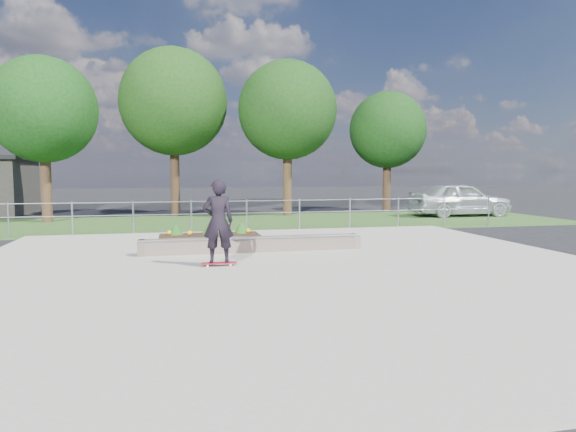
% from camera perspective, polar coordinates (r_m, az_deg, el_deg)
% --- Properties ---
extents(ground, '(120.00, 120.00, 0.00)m').
position_cam_1_polar(ground, '(11.65, 0.67, -6.05)').
color(ground, black).
rests_on(ground, ground).
extents(grass_verge, '(30.00, 8.00, 0.02)m').
position_cam_1_polar(grass_verge, '(22.39, -5.87, -0.72)').
color(grass_verge, '#2C4E1F').
rests_on(grass_verge, ground).
extents(concrete_slab, '(15.00, 15.00, 0.06)m').
position_cam_1_polar(concrete_slab, '(11.64, 0.67, -5.90)').
color(concrete_slab, '#9E998C').
rests_on(concrete_slab, ground).
extents(fence, '(20.06, 0.06, 1.20)m').
position_cam_1_polar(fence, '(18.87, -4.62, 0.54)').
color(fence, gray).
rests_on(fence, ground).
extents(tree_far_left, '(4.55, 4.55, 7.15)m').
position_cam_1_polar(tree_far_left, '(24.84, -25.55, 10.58)').
color(tree_far_left, '#382316').
rests_on(tree_far_left, ground).
extents(tree_mid_left, '(5.25, 5.25, 8.25)m').
position_cam_1_polar(tree_mid_left, '(26.34, -12.59, 12.24)').
color(tree_mid_left, black).
rests_on(tree_mid_left, ground).
extents(tree_mid_right, '(4.90, 4.90, 7.70)m').
position_cam_1_polar(tree_mid_right, '(25.92, -0.06, 11.64)').
color(tree_mid_right, '#372416').
rests_on(tree_mid_right, ground).
extents(tree_far_right, '(4.20, 4.20, 6.60)m').
position_cam_1_polar(tree_far_right, '(29.15, 11.01, 9.33)').
color(tree_far_right, black).
rests_on(tree_far_right, ground).
extents(grind_ledge, '(6.00, 0.44, 0.43)m').
position_cam_1_polar(grind_ledge, '(13.91, -3.90, -3.15)').
color(grind_ledge, brown).
rests_on(grind_ledge, concrete_slab).
extents(planter_bed, '(3.00, 1.20, 0.61)m').
position_cam_1_polar(planter_bed, '(15.84, -8.70, -2.27)').
color(planter_bed, black).
rests_on(planter_bed, concrete_slab).
extents(skateboarder, '(0.80, 0.48, 1.99)m').
position_cam_1_polar(skateboarder, '(11.79, -7.76, -0.61)').
color(skateboarder, white).
rests_on(skateboarder, concrete_slab).
extents(parked_car, '(5.00, 2.02, 1.70)m').
position_cam_1_polar(parked_car, '(26.78, 18.51, 1.79)').
color(parked_car, silver).
rests_on(parked_car, ground).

